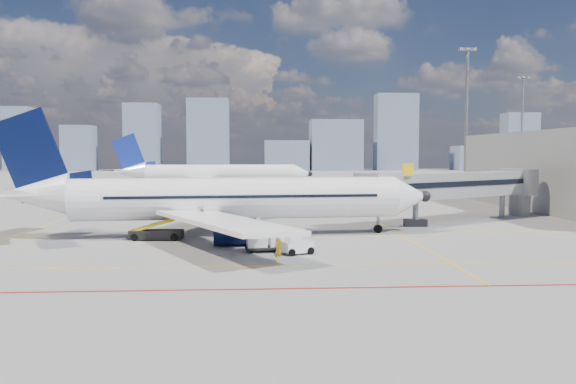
% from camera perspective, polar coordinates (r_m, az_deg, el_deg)
% --- Properties ---
extents(ground, '(420.00, 420.00, 0.00)m').
position_cam_1_polar(ground, '(42.21, -4.93, -5.94)').
color(ground, gray).
rests_on(ground, ground).
extents(apron_markings, '(90.00, 35.12, 0.01)m').
position_cam_1_polar(apron_markings, '(38.39, -5.96, -6.94)').
color(apron_markings, yellow).
rests_on(apron_markings, ground).
extents(jet_bridge, '(23.55, 15.78, 6.30)m').
position_cam_1_polar(jet_bridge, '(62.68, 17.54, 0.58)').
color(jet_bridge, gray).
rests_on(jet_bridge, ground).
extents(terminal_block, '(10.00, 42.00, 10.00)m').
position_cam_1_polar(terminal_block, '(77.91, 26.52, 1.91)').
color(terminal_block, gray).
rests_on(terminal_block, ground).
extents(floodlight_mast_ne, '(3.20, 0.61, 25.45)m').
position_cam_1_polar(floodlight_mast_ne, '(103.52, 17.66, 7.31)').
color(floodlight_mast_ne, slate).
rests_on(floodlight_mast_ne, ground).
extents(floodlight_mast_far, '(3.20, 0.61, 25.45)m').
position_cam_1_polar(floodlight_mast_far, '(146.34, 22.67, 6.17)').
color(floodlight_mast_far, slate).
rests_on(floodlight_mast_far, ground).
extents(distant_skyline, '(249.40, 14.35, 31.63)m').
position_cam_1_polar(distant_skyline, '(231.77, -5.54, 5.05)').
color(distant_skyline, slate).
rests_on(distant_skyline, ground).
extents(main_aircraft, '(37.87, 32.96, 11.06)m').
position_cam_1_polar(main_aircraft, '(49.26, -7.00, -0.75)').
color(main_aircraft, white).
rests_on(main_aircraft, ground).
extents(second_aircraft, '(37.28, 32.48, 10.93)m').
position_cam_1_polar(second_aircraft, '(106.16, -7.68, 1.78)').
color(second_aircraft, white).
rests_on(second_aircraft, ground).
extents(baggage_tug, '(2.38, 1.96, 1.45)m').
position_cam_1_polar(baggage_tug, '(40.41, 0.85, -5.37)').
color(baggage_tug, white).
rests_on(baggage_tug, ground).
extents(cargo_dolly, '(3.45, 1.82, 1.81)m').
position_cam_1_polar(cargo_dolly, '(41.50, -2.05, -4.71)').
color(cargo_dolly, black).
rests_on(cargo_dolly, ground).
extents(belt_loader, '(6.29, 1.99, 2.54)m').
position_cam_1_polar(belt_loader, '(48.31, -13.03, -3.98)').
color(belt_loader, black).
rests_on(belt_loader, ground).
extents(ramp_worker, '(0.76, 0.80, 1.84)m').
position_cam_1_polar(ramp_worker, '(37.81, -0.97, -5.68)').
color(ramp_worker, yellow).
rests_on(ramp_worker, ground).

